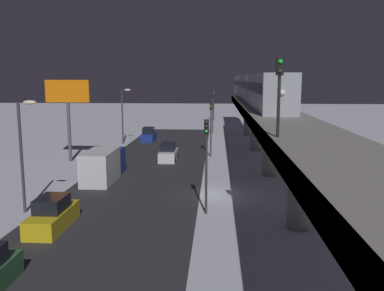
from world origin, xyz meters
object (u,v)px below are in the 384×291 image
at_px(sedan_white, 168,153).
at_px(traffic_light_far, 213,108).
at_px(sedan_yellow, 52,215).
at_px(subway_train, 252,87).
at_px(rail_signal, 279,83).
at_px(traffic_light_distant, 214,101).
at_px(commercial_billboard, 68,99).
at_px(traffic_light_mid, 211,121).
at_px(sedan_blue, 149,135).
at_px(box_truck, 103,165).
at_px(traffic_light_near, 206,153).

xyz_separation_m(sedan_white, traffic_light_far, (-4.70, -23.35, 3.41)).
bearing_deg(traffic_light_far, sedan_yellow, 78.30).
distance_m(subway_train, rail_signal, 39.04).
xyz_separation_m(traffic_light_distant, commercial_billboard, (15.45, 45.36, 2.63)).
xyz_separation_m(traffic_light_mid, commercial_billboard, (15.45, 3.71, 2.63)).
xyz_separation_m(rail_signal, traffic_light_mid, (3.77, -26.70, -4.63)).
xyz_separation_m(subway_train, commercial_billboard, (21.13, 15.99, -1.06)).
bearing_deg(traffic_light_distant, traffic_light_mid, 90.00).
bearing_deg(traffic_light_far, commercial_billboard, 57.79).
height_order(sedan_white, sedan_blue, same).
bearing_deg(commercial_billboard, box_truck, 126.41).
bearing_deg(sedan_white, traffic_light_near, -75.59).
relative_size(sedan_blue, traffic_light_far, 0.67).
xyz_separation_m(traffic_light_near, commercial_billboard, (15.45, -17.12, 2.63)).
relative_size(rail_signal, commercial_billboard, 0.45).
relative_size(rail_signal, sedan_white, 0.93).
bearing_deg(rail_signal, commercial_billboard, -50.11).
xyz_separation_m(subway_train, traffic_light_distant, (5.67, -29.37, -3.69)).
xyz_separation_m(traffic_light_mid, traffic_light_distant, (0.00, -41.65, 0.00)).
distance_m(subway_train, commercial_billboard, 26.52).
bearing_deg(box_truck, traffic_light_far, -106.25).
bearing_deg(rail_signal, sedan_yellow, -11.31).
height_order(rail_signal, sedan_blue, rail_signal).
bearing_deg(traffic_light_distant, commercial_billboard, 71.19).
distance_m(sedan_blue, traffic_light_near, 34.26).
xyz_separation_m(sedan_blue, traffic_light_mid, (-9.30, 11.97, 3.40)).
bearing_deg(sedan_blue, traffic_light_distant, -107.40).
relative_size(sedan_white, commercial_billboard, 0.48).
distance_m(sedan_blue, traffic_light_mid, 15.53).
bearing_deg(rail_signal, traffic_light_distant, -86.85).
relative_size(box_truck, traffic_light_far, 1.16).
xyz_separation_m(rail_signal, sedan_white, (8.47, -24.17, -8.05)).
bearing_deg(sedan_blue, traffic_light_mid, 127.84).
relative_size(subway_train, box_truck, 7.50).
distance_m(sedan_yellow, traffic_light_far, 45.99).
distance_m(rail_signal, commercial_billboard, 30.03).
xyz_separation_m(sedan_yellow, traffic_light_far, (-9.30, -44.91, 3.40)).
height_order(box_truck, traffic_light_far, traffic_light_far).
distance_m(sedan_blue, box_truck, 23.76).
bearing_deg(sedan_yellow, traffic_light_far, -101.70).
xyz_separation_m(traffic_light_near, traffic_light_mid, (0.00, -20.82, 0.00)).
distance_m(rail_signal, traffic_light_far, 47.90).
bearing_deg(commercial_billboard, subway_train, -142.88).
height_order(sedan_white, traffic_light_distant, traffic_light_distant).
height_order(rail_signal, traffic_light_mid, rail_signal).
height_order(subway_train, sedan_blue, subway_train).
height_order(subway_train, rail_signal, rail_signal).
xyz_separation_m(traffic_light_far, traffic_light_distant, (0.00, -20.82, 0.00)).
bearing_deg(sedan_yellow, rail_signal, 168.69).
relative_size(subway_train, traffic_light_mid, 8.67).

